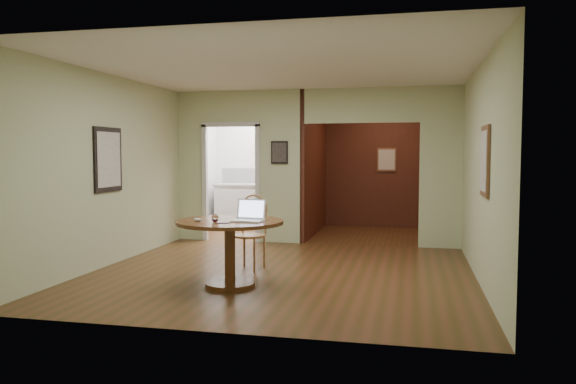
% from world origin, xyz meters
% --- Properties ---
extents(floor, '(5.00, 5.00, 0.00)m').
position_xyz_m(floor, '(0.00, 0.00, 0.00)').
color(floor, '#463014').
rests_on(floor, ground).
extents(room_shell, '(5.20, 7.50, 5.00)m').
position_xyz_m(room_shell, '(-0.47, 3.10, 1.29)').
color(room_shell, white).
rests_on(room_shell, ground).
extents(dining_table, '(1.27, 1.27, 0.79)m').
position_xyz_m(dining_table, '(-0.42, -0.83, 0.59)').
color(dining_table, brown).
rests_on(dining_table, ground).
extents(chair, '(0.50, 0.50, 1.02)m').
position_xyz_m(chair, '(-0.47, 0.23, 0.57)').
color(chair, olive).
rests_on(chair, ground).
extents(open_laptop, '(0.38, 0.34, 0.25)m').
position_xyz_m(open_laptop, '(-0.18, -0.83, 0.86)').
color(open_laptop, silver).
rests_on(open_laptop, dining_table).
extents(closed_laptop, '(0.35, 0.25, 0.03)m').
position_xyz_m(closed_laptop, '(-0.29, -0.49, 0.81)').
color(closed_laptop, silver).
rests_on(closed_laptop, dining_table).
extents(mouse, '(0.10, 0.07, 0.04)m').
position_xyz_m(mouse, '(-0.75, -1.02, 0.82)').
color(mouse, silver).
rests_on(mouse, dining_table).
extents(wine_glass, '(0.09, 0.09, 0.09)m').
position_xyz_m(wine_glass, '(-0.53, -1.03, 0.84)').
color(wine_glass, white).
rests_on(wine_glass, dining_table).
extents(pen, '(0.14, 0.05, 0.01)m').
position_xyz_m(pen, '(-0.40, -1.11, 0.80)').
color(pen, '#0E0D60').
rests_on(pen, dining_table).
extents(kitchen_cabinet, '(2.06, 0.60, 0.94)m').
position_xyz_m(kitchen_cabinet, '(-1.35, 4.20, 0.47)').
color(kitchen_cabinet, silver).
rests_on(kitchen_cabinet, ground).
extents(grocery_bag, '(0.29, 0.26, 0.26)m').
position_xyz_m(grocery_bag, '(-0.91, 4.20, 1.07)').
color(grocery_bag, beige).
rests_on(grocery_bag, kitchen_cabinet).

